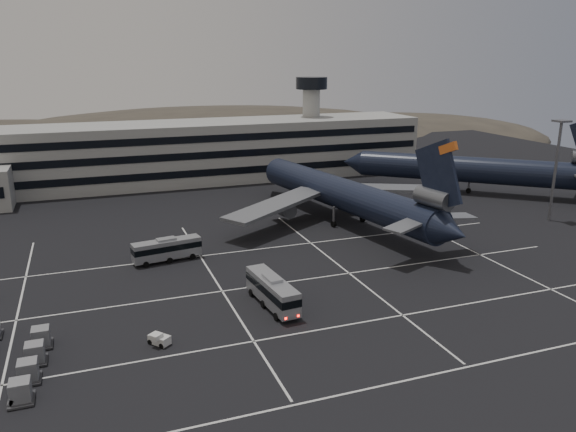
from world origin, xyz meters
The scene contains 10 objects.
ground centered at (0.00, 0.00, 0.00)m, with size 260.00×260.00×0.00m, color black.
lane_markings centered at (0.95, 0.72, 0.01)m, with size 90.00×55.62×0.01m.
terminal centered at (-2.95, 71.14, 6.93)m, with size 125.00×26.00×24.00m.
hills centered at (17.99, 170.00, -12.07)m, with size 352.00×180.00×44.00m.
lightpole_right centered at (58.00, 15.00, 11.82)m, with size 2.40×2.40×18.28m.
trijet_main centered at (22.03, 26.83, 5.25)m, with size 46.75×57.51×18.08m.
trijet_far centered at (58.55, 37.47, 5.43)m, with size 47.18×42.11×18.08m.
bus_near centered at (-1.36, -2.38, 2.08)m, with size 3.56×10.94×3.80m.
bus_far centered at (-10.91, 17.59, 1.93)m, with size 10.23×3.87×3.53m.
tug_b centered at (-15.34, -7.28, 0.63)m, with size 2.41×2.55×1.42m.
Camera 1 is at (-20.92, -61.23, 28.85)m, focal length 35.00 mm.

